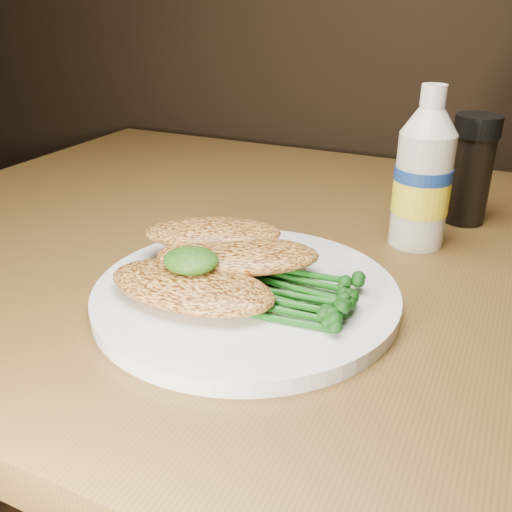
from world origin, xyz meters
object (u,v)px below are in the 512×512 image
at_px(dining_table, 327,490).
at_px(plate, 246,294).
at_px(pepper_grinder, 471,170).
at_px(mayo_bottle, 424,168).

bearing_deg(dining_table, plate, -107.28).
xyz_separation_m(dining_table, pepper_grinder, (0.11, 0.15, 0.44)).
bearing_deg(plate, pepper_grinder, 62.20).
height_order(dining_table, pepper_grinder, pepper_grinder).
bearing_deg(plate, dining_table, 72.72).
bearing_deg(pepper_grinder, plate, -117.80).
height_order(dining_table, plate, plate).
relative_size(dining_table, plate, 4.22).
xyz_separation_m(plate, pepper_grinder, (0.16, 0.30, 0.06)).
xyz_separation_m(mayo_bottle, pepper_grinder, (0.04, 0.10, -0.02)).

